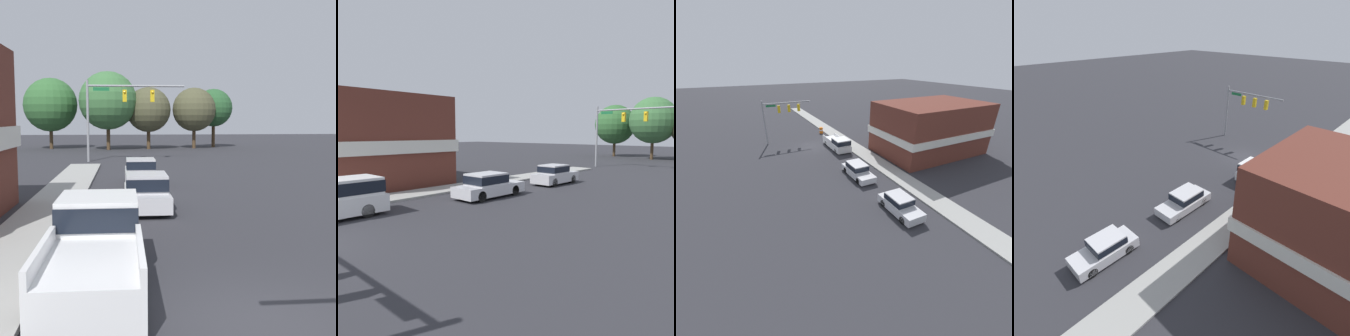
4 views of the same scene
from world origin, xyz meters
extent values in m
plane|color=#2D2D33|center=(0.00, 0.00, 0.00)|extent=(200.00, 200.00, 0.00)
cube|color=#9E9E99|center=(-5.70, 0.00, 0.07)|extent=(2.40, 60.00, 0.14)
cylinder|color=gray|center=(5.61, -4.09, 3.26)|extent=(0.22, 0.22, 6.51)
cylinder|color=gray|center=(2.00, -4.09, 6.01)|extent=(7.22, 0.18, 0.18)
cube|color=gold|center=(3.30, -4.09, 5.15)|extent=(0.36, 0.36, 1.05)
sphere|color=red|center=(3.30, -4.29, 5.46)|extent=(0.22, 0.22, 0.22)
cube|color=gold|center=(1.80, -4.09, 5.15)|extent=(0.36, 0.36, 1.05)
sphere|color=red|center=(1.80, -4.29, 5.46)|extent=(0.22, 0.22, 0.22)
cube|color=gold|center=(0.29, -4.09, 5.15)|extent=(0.36, 0.36, 1.05)
sphere|color=red|center=(0.29, -4.29, 5.46)|extent=(0.22, 0.22, 0.22)
cube|color=#196B38|center=(4.41, -4.09, 5.72)|extent=(1.40, 0.04, 0.30)
cylinder|color=black|center=(-2.47, 12.89, 0.33)|extent=(0.22, 0.66, 0.66)
cylinder|color=black|center=(-0.86, 12.89, 0.33)|extent=(0.22, 0.66, 0.66)
cylinder|color=black|center=(-2.47, 9.95, 0.33)|extent=(0.22, 0.66, 0.66)
cylinder|color=black|center=(-0.86, 9.95, 0.33)|extent=(0.22, 0.66, 0.66)
cube|color=silver|center=(-1.67, 11.42, 0.50)|extent=(1.83, 4.74, 0.64)
cube|color=silver|center=(-1.67, 11.14, 1.18)|extent=(1.69, 2.27, 0.71)
cube|color=black|center=(-1.67, 11.14, 1.18)|extent=(1.70, 2.36, 0.50)
cylinder|color=black|center=(-2.43, 20.01, 0.33)|extent=(0.22, 0.66, 0.66)
cylinder|color=black|center=(-0.88, 20.01, 0.33)|extent=(0.22, 0.66, 0.66)
cylinder|color=black|center=(-2.43, 17.39, 0.33)|extent=(0.22, 0.66, 0.66)
cylinder|color=black|center=(-0.88, 17.39, 0.33)|extent=(0.22, 0.66, 0.66)
cube|color=silver|center=(-1.65, 18.70, 0.54)|extent=(1.76, 4.22, 0.71)
cube|color=silver|center=(-1.65, 18.45, 1.21)|extent=(1.62, 2.02, 0.64)
cube|color=black|center=(-1.65, 18.45, 1.21)|extent=(1.64, 2.10, 0.45)
cylinder|color=black|center=(-4.19, 3.92, 0.33)|extent=(0.22, 0.66, 0.66)
cylinder|color=black|center=(-2.33, 3.92, 0.33)|extent=(0.22, 0.66, 0.66)
cylinder|color=black|center=(-4.19, 0.34, 0.33)|extent=(0.22, 0.66, 0.66)
cylinder|color=black|center=(-2.33, 0.34, 0.33)|extent=(0.22, 0.66, 0.66)
cube|color=white|center=(-3.26, 2.13, 0.61)|extent=(2.08, 5.77, 0.85)
cube|color=white|center=(-3.26, 3.72, 1.45)|extent=(1.98, 2.19, 0.84)
cube|color=black|center=(-3.26, 3.72, 1.45)|extent=(2.00, 2.28, 0.59)
cube|color=white|center=(-4.24, 0.88, 1.21)|extent=(0.12, 3.28, 0.35)
cube|color=white|center=(-2.28, 0.88, 1.21)|extent=(0.12, 3.28, 0.35)
cylinder|color=orange|center=(-3.90, -5.88, 0.53)|extent=(0.61, 0.61, 1.06)
cylinder|color=white|center=(-3.90, -5.88, 0.58)|extent=(0.63, 0.63, 0.19)
cube|color=brown|center=(-14.24, 8.85, 3.39)|extent=(13.68, 9.02, 6.78)
cube|color=silver|center=(-14.24, 8.85, 3.05)|extent=(13.98, 9.32, 0.90)
camera|label=1|loc=(-2.58, -8.24, 3.86)|focal=50.00mm
camera|label=2|loc=(12.88, -2.83, 4.02)|focal=35.00mm
camera|label=3|loc=(9.56, 30.68, 11.79)|focal=24.00mm
camera|label=4|loc=(-13.66, 23.83, 13.26)|focal=28.00mm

